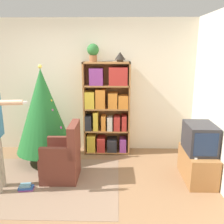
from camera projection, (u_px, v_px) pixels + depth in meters
ground_plane at (65, 201)px, 3.42m from camera, size 14.00×14.00×0.00m
wall_back at (82, 86)px, 4.99m from camera, size 8.00×0.10×2.60m
area_rug at (32, 183)px, 3.88m from camera, size 2.68×1.72×0.01m
bookshelf at (107, 109)px, 4.84m from camera, size 0.89×0.34×1.79m
tv_stand at (197, 165)px, 3.95m from camera, size 0.42×0.81×0.47m
television at (200, 138)px, 3.84m from camera, size 0.42×0.57×0.45m
game_remote at (195, 157)px, 3.66m from camera, size 0.04×0.12×0.02m
christmas_tree at (43, 111)px, 4.43m from camera, size 1.01×1.01×1.77m
armchair at (63, 159)px, 3.96m from camera, size 0.58×0.57×0.92m
potted_plant at (93, 51)px, 4.59m from camera, size 0.22×0.22×0.33m
table_lamp at (120, 56)px, 4.60m from camera, size 0.20×0.20×0.18m
book_pile_near_tree at (65, 165)px, 4.36m from camera, size 0.22×0.16×0.12m
book_pile_by_chair at (26, 187)px, 3.69m from camera, size 0.23×0.17×0.09m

